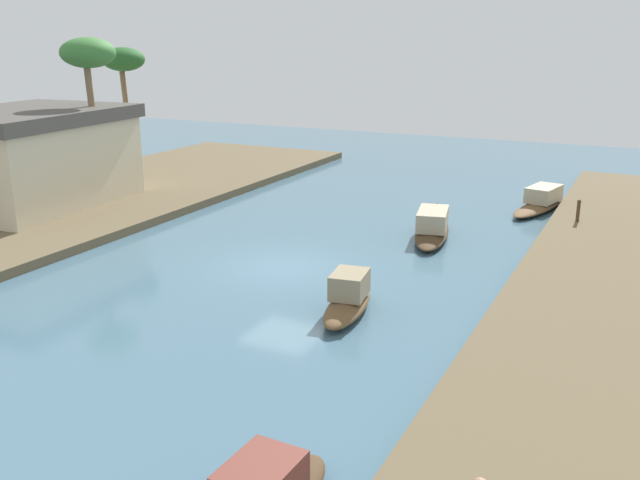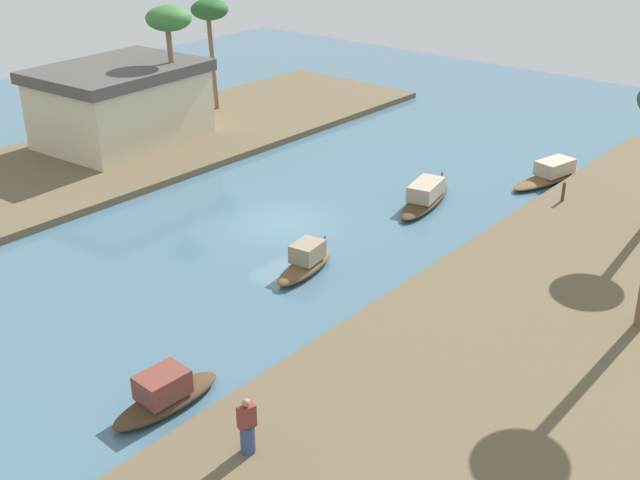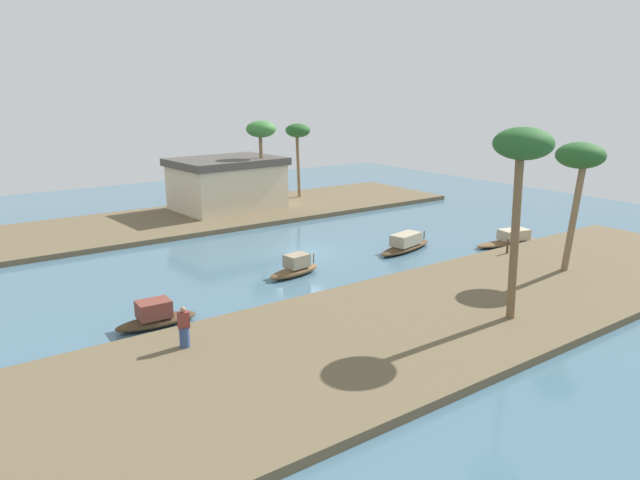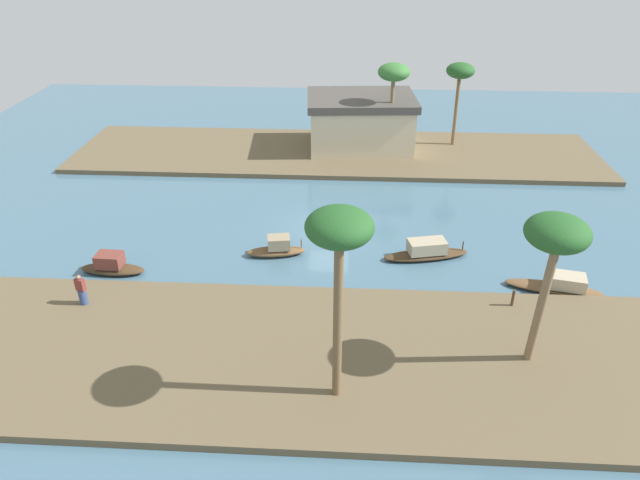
{
  "view_description": "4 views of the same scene",
  "coord_description": "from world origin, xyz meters",
  "px_view_note": "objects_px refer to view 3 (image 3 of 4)",
  "views": [
    {
      "loc": [
        -19.35,
        -10.83,
        7.44
      ],
      "look_at": [
        1.83,
        -0.46,
        0.51
      ],
      "focal_mm": 39.02,
      "sensor_mm": 36.0,
      "label": 1
    },
    {
      "loc": [
        -21.96,
        -20.53,
        13.49
      ],
      "look_at": [
        -1.08,
        -2.85,
        0.48
      ],
      "focal_mm": 43.28,
      "sensor_mm": 36.0,
      "label": 2
    },
    {
      "loc": [
        -19.05,
        -28.59,
        9.73
      ],
      "look_at": [
        0.78,
        -0.92,
        0.88
      ],
      "focal_mm": 32.4,
      "sensor_mm": 36.0,
      "label": 3
    },
    {
      "loc": [
        1.26,
        -31.79,
        16.8
      ],
      "look_at": [
        -0.37,
        -3.48,
        0.99
      ],
      "focal_mm": 32.7,
      "sensor_mm": 36.0,
      "label": 4
    }
  ],
  "objects_px": {
    "sampan_upstream_small": "(406,244)",
    "palm_tree_left_far": "(580,161)",
    "palm_tree_right_short": "(298,133)",
    "riverside_building": "(227,183)",
    "sampan_downstream_large": "(510,239)",
    "mooring_post": "(508,246)",
    "palm_tree_left_near": "(522,154)",
    "sampan_with_tall_canopy": "(295,268)",
    "palm_tree_right_tall": "(261,132)",
    "person_on_near_bank": "(184,330)",
    "sampan_open_hull": "(156,317)"
  },
  "relations": [
    {
      "from": "sampan_with_tall_canopy",
      "to": "riverside_building",
      "type": "bearing_deg",
      "value": 65.84
    },
    {
      "from": "palm_tree_left_near",
      "to": "riverside_building",
      "type": "relative_size",
      "value": 0.9
    },
    {
      "from": "sampan_upstream_small",
      "to": "sampan_downstream_large",
      "type": "bearing_deg",
      "value": -37.66
    },
    {
      "from": "mooring_post",
      "to": "palm_tree_left_far",
      "type": "height_order",
      "value": "palm_tree_left_far"
    },
    {
      "from": "sampan_open_hull",
      "to": "palm_tree_left_far",
      "type": "bearing_deg",
      "value": -15.05
    },
    {
      "from": "sampan_upstream_small",
      "to": "riverside_building",
      "type": "distance_m",
      "value": 17.54
    },
    {
      "from": "sampan_upstream_small",
      "to": "person_on_near_bank",
      "type": "height_order",
      "value": "person_on_near_bank"
    },
    {
      "from": "sampan_open_hull",
      "to": "sampan_with_tall_canopy",
      "type": "height_order",
      "value": "sampan_with_tall_canopy"
    },
    {
      "from": "sampan_open_hull",
      "to": "sampan_with_tall_canopy",
      "type": "xyz_separation_m",
      "value": [
        8.61,
        2.35,
        0.01
      ]
    },
    {
      "from": "palm_tree_right_tall",
      "to": "riverside_building",
      "type": "height_order",
      "value": "palm_tree_right_tall"
    },
    {
      "from": "sampan_open_hull",
      "to": "sampan_upstream_small",
      "type": "height_order",
      "value": "sampan_open_hull"
    },
    {
      "from": "palm_tree_right_short",
      "to": "riverside_building",
      "type": "bearing_deg",
      "value": -172.12
    },
    {
      "from": "sampan_upstream_small",
      "to": "palm_tree_left_near",
      "type": "relative_size",
      "value": 0.63
    },
    {
      "from": "sampan_downstream_large",
      "to": "sampan_upstream_small",
      "type": "bearing_deg",
      "value": 166.96
    },
    {
      "from": "person_on_near_bank",
      "to": "mooring_post",
      "type": "height_order",
      "value": "person_on_near_bank"
    },
    {
      "from": "mooring_post",
      "to": "palm_tree_right_short",
      "type": "distance_m",
      "value": 23.55
    },
    {
      "from": "palm_tree_left_far",
      "to": "sampan_downstream_large",
      "type": "bearing_deg",
      "value": 63.2
    },
    {
      "from": "person_on_near_bank",
      "to": "palm_tree_left_far",
      "type": "distance_m",
      "value": 21.35
    },
    {
      "from": "palm_tree_left_near",
      "to": "palm_tree_left_far",
      "type": "bearing_deg",
      "value": 15.48
    },
    {
      "from": "palm_tree_left_near",
      "to": "palm_tree_right_tall",
      "type": "xyz_separation_m",
      "value": [
        3.28,
        26.46,
        -0.77
      ]
    },
    {
      "from": "sampan_open_hull",
      "to": "palm_tree_left_near",
      "type": "xyz_separation_m",
      "value": [
        12.33,
        -8.59,
        6.87
      ]
    },
    {
      "from": "mooring_post",
      "to": "sampan_open_hull",
      "type": "bearing_deg",
      "value": 173.57
    },
    {
      "from": "palm_tree_right_short",
      "to": "riverside_building",
      "type": "distance_m",
      "value": 8.53
    },
    {
      "from": "palm_tree_left_near",
      "to": "palm_tree_right_short",
      "type": "xyz_separation_m",
      "value": [
        8.62,
        29.22,
        -1.22
      ]
    },
    {
      "from": "palm_tree_left_near",
      "to": "palm_tree_right_short",
      "type": "relative_size",
      "value": 1.22
    },
    {
      "from": "mooring_post",
      "to": "riverside_building",
      "type": "height_order",
      "value": "riverside_building"
    },
    {
      "from": "sampan_open_hull",
      "to": "riverside_building",
      "type": "height_order",
      "value": "riverside_building"
    },
    {
      "from": "sampan_open_hull",
      "to": "palm_tree_right_tall",
      "type": "height_order",
      "value": "palm_tree_right_tall"
    },
    {
      "from": "mooring_post",
      "to": "sampan_upstream_small",
      "type": "bearing_deg",
      "value": 126.58
    },
    {
      "from": "sampan_upstream_small",
      "to": "palm_tree_left_far",
      "type": "xyz_separation_m",
      "value": [
        3.4,
        -8.9,
        5.84
      ]
    },
    {
      "from": "sampan_downstream_large",
      "to": "riverside_building",
      "type": "relative_size",
      "value": 0.56
    },
    {
      "from": "sampan_open_hull",
      "to": "person_on_near_bank",
      "type": "bearing_deg",
      "value": -89.27
    },
    {
      "from": "sampan_with_tall_canopy",
      "to": "palm_tree_right_tall",
      "type": "distance_m",
      "value": 18.08
    },
    {
      "from": "person_on_near_bank",
      "to": "mooring_post",
      "type": "bearing_deg",
      "value": 19.06
    },
    {
      "from": "palm_tree_left_near",
      "to": "palm_tree_right_tall",
      "type": "distance_m",
      "value": 26.67
    },
    {
      "from": "sampan_open_hull",
      "to": "sampan_downstream_large",
      "type": "xyz_separation_m",
      "value": [
        23.37,
        -0.47,
        -0.03
      ]
    },
    {
      "from": "person_on_near_bank",
      "to": "palm_tree_right_tall",
      "type": "xyz_separation_m",
      "value": [
        15.71,
        21.21,
        5.49
      ]
    },
    {
      "from": "palm_tree_left_far",
      "to": "palm_tree_right_tall",
      "type": "bearing_deg",
      "value": 101.15
    },
    {
      "from": "palm_tree_left_near",
      "to": "palm_tree_right_tall",
      "type": "height_order",
      "value": "palm_tree_left_near"
    },
    {
      "from": "sampan_downstream_large",
      "to": "mooring_post",
      "type": "xyz_separation_m",
      "value": [
        -2.77,
        -1.85,
        0.4
      ]
    },
    {
      "from": "sampan_open_hull",
      "to": "palm_tree_right_tall",
      "type": "relative_size",
      "value": 0.5
    },
    {
      "from": "sampan_downstream_large",
      "to": "palm_tree_right_tall",
      "type": "xyz_separation_m",
      "value": [
        -7.75,
        18.33,
        6.14
      ]
    },
    {
      "from": "riverside_building",
      "to": "sampan_downstream_large",
      "type": "bearing_deg",
      "value": -67.68
    },
    {
      "from": "sampan_open_hull",
      "to": "mooring_post",
      "type": "relative_size",
      "value": 4.03
    },
    {
      "from": "palm_tree_right_short",
      "to": "sampan_upstream_small",
      "type": "bearing_deg",
      "value": -102.33
    },
    {
      "from": "sampan_upstream_small",
      "to": "palm_tree_right_tall",
      "type": "distance_m",
      "value": 16.56
    },
    {
      "from": "sampan_with_tall_canopy",
      "to": "mooring_post",
      "type": "xyz_separation_m",
      "value": [
        11.99,
        -4.67,
        0.36
      ]
    },
    {
      "from": "riverside_building",
      "to": "palm_tree_left_near",
      "type": "bearing_deg",
      "value": -96.32
    },
    {
      "from": "sampan_with_tall_canopy",
      "to": "palm_tree_left_far",
      "type": "xyz_separation_m",
      "value": [
        11.78,
        -8.71,
        5.82
      ]
    },
    {
      "from": "person_on_near_bank",
      "to": "mooring_post",
      "type": "xyz_separation_m",
      "value": [
        20.69,
        1.03,
        -0.25
      ]
    }
  ]
}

